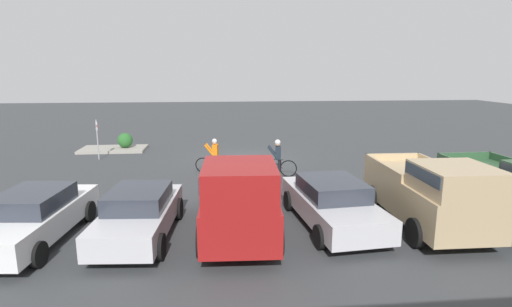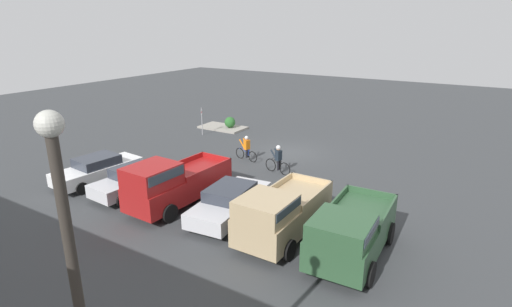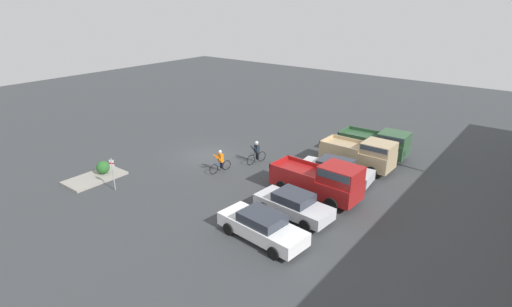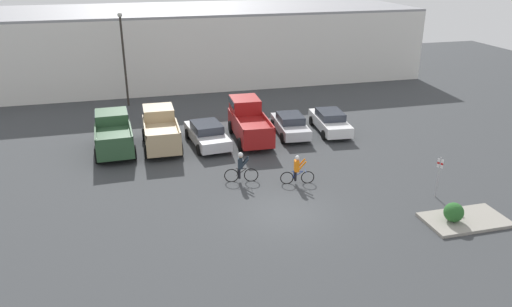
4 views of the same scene
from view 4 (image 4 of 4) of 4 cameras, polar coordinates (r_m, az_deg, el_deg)
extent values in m
plane|color=#383A3D|center=(23.36, 3.30, -6.73)|extent=(80.00, 80.00, 0.00)
cube|color=silver|center=(49.08, -7.15, 12.32)|extent=(40.98, 13.07, 6.27)
cube|color=gray|center=(48.65, -7.34, 16.08)|extent=(40.98, 13.07, 0.20)
cube|color=#2D5133|center=(31.10, -15.93, 1.77)|extent=(2.25, 4.98, 1.07)
cube|color=#2D5133|center=(32.23, -16.18, 4.07)|extent=(1.98, 2.03, 0.66)
cube|color=#333D47|center=(32.18, -16.21, 4.31)|extent=(2.04, 1.87, 0.29)
cube|color=#2D5133|center=(29.97, -17.90, 2.12)|extent=(0.18, 2.94, 0.25)
cube|color=#2D5133|center=(29.97, -14.09, 2.54)|extent=(0.18, 2.94, 0.25)
cube|color=#2D5133|center=(28.60, -15.90, 1.42)|extent=(2.08, 0.15, 0.25)
cylinder|color=black|center=(32.71, -17.75, 1.64)|extent=(0.25, 0.87, 0.86)
cylinder|color=black|center=(32.71, -14.12, 2.03)|extent=(0.25, 0.87, 0.86)
cylinder|color=black|center=(29.86, -17.72, -0.29)|extent=(0.25, 0.87, 0.86)
cylinder|color=black|center=(29.85, -13.75, 0.14)|extent=(0.25, 0.87, 0.86)
cube|color=tan|center=(31.11, -10.79, 2.23)|extent=(2.05, 4.97, 1.10)
cube|color=tan|center=(32.24, -11.10, 4.62)|extent=(1.86, 2.00, 0.72)
cube|color=#333D47|center=(32.19, -11.12, 4.89)|extent=(1.92, 1.84, 0.32)
cube|color=tan|center=(29.92, -12.57, 2.66)|extent=(0.11, 2.97, 0.25)
cube|color=tan|center=(30.02, -8.91, 2.99)|extent=(0.11, 2.97, 0.25)
cube|color=tan|center=(28.59, -10.52, 1.91)|extent=(2.00, 0.10, 0.25)
cylinder|color=black|center=(32.69, -12.67, 2.10)|extent=(0.23, 0.80, 0.80)
cylinder|color=black|center=(32.78, -9.18, 2.42)|extent=(0.23, 0.80, 0.80)
cylinder|color=black|center=(29.82, -12.42, 0.17)|extent=(0.23, 0.80, 0.80)
cylinder|color=black|center=(29.91, -8.59, 0.53)|extent=(0.23, 0.80, 0.80)
cube|color=silver|center=(31.30, -5.61, 2.05)|extent=(2.30, 4.88, 0.64)
cube|color=#2D333D|center=(31.11, -5.65, 3.04)|extent=(1.86, 2.28, 0.50)
cylinder|color=black|center=(32.58, -7.86, 2.24)|extent=(0.24, 0.68, 0.66)
cylinder|color=black|center=(32.99, -4.75, 2.63)|extent=(0.24, 0.68, 0.66)
cylinder|color=black|center=(29.82, -6.53, 0.42)|extent=(0.24, 0.68, 0.66)
cylinder|color=black|center=(30.27, -3.16, 0.87)|extent=(0.24, 0.68, 0.66)
cube|color=maroon|center=(31.83, -0.68, 3.06)|extent=(2.16, 5.52, 1.05)
cube|color=maroon|center=(33.05, -1.28, 5.59)|extent=(1.87, 2.25, 0.94)
cube|color=#333D47|center=(32.99, -1.28, 5.93)|extent=(1.92, 2.08, 0.42)
cube|color=maroon|center=(30.44, -1.98, 3.44)|extent=(0.21, 3.27, 0.25)
cube|color=maroon|center=(30.81, 1.43, 3.68)|extent=(0.21, 3.27, 0.25)
cube|color=maroon|center=(29.14, 0.40, 2.60)|extent=(1.94, 0.16, 0.25)
cylinder|color=black|center=(33.39, -2.91, 3.06)|extent=(0.25, 0.83, 0.82)
cylinder|color=black|center=(33.74, 0.34, 3.30)|extent=(0.25, 0.83, 0.82)
cylinder|color=black|center=(30.26, -1.82, 1.04)|extent=(0.25, 0.83, 0.82)
cylinder|color=black|center=(30.65, 1.75, 1.33)|extent=(0.25, 0.83, 0.82)
cube|color=silver|center=(32.94, 3.93, 3.13)|extent=(2.00, 4.44, 0.63)
cube|color=#2D333D|center=(32.76, 3.95, 4.05)|extent=(1.66, 2.05, 0.49)
cylinder|color=black|center=(34.10, 1.95, 3.36)|extent=(0.23, 0.69, 0.68)
cylinder|color=black|center=(34.50, 4.71, 3.52)|extent=(0.23, 0.69, 0.68)
cylinder|color=black|center=(31.56, 3.05, 1.78)|extent=(0.23, 0.69, 0.68)
cylinder|color=black|center=(31.99, 6.01, 1.97)|extent=(0.23, 0.69, 0.68)
cube|color=white|center=(33.90, 8.43, 3.50)|extent=(2.13, 4.79, 0.67)
cube|color=#2D333D|center=(33.72, 8.49, 4.43)|extent=(1.72, 2.23, 0.48)
cylinder|color=black|center=(35.10, 6.34, 3.75)|extent=(0.24, 0.65, 0.64)
cylinder|color=black|center=(35.59, 9.00, 3.87)|extent=(0.24, 0.65, 0.64)
cylinder|color=black|center=(32.40, 7.75, 2.12)|extent=(0.24, 0.65, 0.64)
cylinder|color=black|center=(32.94, 10.60, 2.27)|extent=(0.24, 0.65, 0.64)
torus|color=black|center=(26.17, 5.92, -2.73)|extent=(0.70, 0.18, 0.70)
torus|color=black|center=(26.00, 3.55, -2.81)|extent=(0.70, 0.18, 0.70)
cylinder|color=#233D9E|center=(26.01, 4.75, -2.43)|extent=(0.56, 0.14, 0.37)
cylinder|color=#233D9E|center=(25.93, 4.76, -2.04)|extent=(0.60, 0.15, 0.04)
cylinder|color=#233D9E|center=(25.98, 4.33, -2.44)|extent=(0.04, 0.04, 0.34)
cylinder|color=#233D9E|center=(25.98, 5.66, -1.96)|extent=(0.11, 0.46, 0.02)
cylinder|color=black|center=(26.09, 4.48, -2.44)|extent=(0.14, 0.14, 0.52)
cylinder|color=black|center=(25.93, 4.54, -2.60)|extent=(0.14, 0.14, 0.52)
cube|color=orange|center=(25.79, 4.66, -1.40)|extent=(0.30, 0.40, 0.58)
cylinder|color=orange|center=(25.98, 5.09, -1.23)|extent=(0.54, 0.19, 0.64)
cylinder|color=orange|center=(25.67, 5.20, -1.53)|extent=(0.54, 0.19, 0.64)
sphere|color=tan|center=(25.64, 4.75, -0.59)|extent=(0.21, 0.21, 0.21)
sphere|color=silver|center=(25.62, 4.76, -0.48)|extent=(0.23, 0.23, 0.23)
torus|color=black|center=(26.23, -0.56, -2.48)|extent=(0.76, 0.19, 0.76)
torus|color=black|center=(26.19, -2.83, -2.54)|extent=(0.76, 0.19, 0.76)
cylinder|color=black|center=(26.13, -1.70, -2.14)|extent=(0.54, 0.14, 0.40)
cylinder|color=black|center=(26.04, -1.70, -1.71)|extent=(0.57, 0.14, 0.04)
cylinder|color=black|center=(26.12, -2.09, -2.15)|extent=(0.04, 0.04, 0.37)
cylinder|color=black|center=(26.05, -0.85, -1.63)|extent=(0.11, 0.46, 0.02)
cylinder|color=black|center=(26.22, -1.93, -2.16)|extent=(0.14, 0.14, 0.57)
cylinder|color=black|center=(26.06, -1.91, -2.32)|extent=(0.14, 0.14, 0.57)
cube|color=#1E2833|center=(25.92, -1.82, -1.09)|extent=(0.30, 0.40, 0.57)
cylinder|color=#1E2833|center=(26.08, -1.38, -0.93)|extent=(0.52, 0.18, 0.62)
cylinder|color=#1E2833|center=(25.77, -1.35, -1.22)|extent=(0.52, 0.18, 0.62)
sphere|color=tan|center=(25.76, -1.78, -0.27)|extent=(0.24, 0.24, 0.24)
sphere|color=silver|center=(25.74, -1.78, -0.14)|extent=(0.26, 0.26, 0.26)
cylinder|color=#9E9EA3|center=(25.84, 20.11, -2.58)|extent=(0.06, 0.06, 2.12)
cube|color=white|center=(25.56, 20.32, -1.08)|extent=(0.16, 0.27, 0.45)
cube|color=red|center=(25.56, 20.32, -1.08)|extent=(0.16, 0.28, 0.10)
cylinder|color=#2D2823|center=(40.13, -14.81, 10.03)|extent=(0.16, 0.16, 6.81)
sphere|color=#B2B2A8|center=(39.60, -15.31, 15.02)|extent=(0.36, 0.36, 0.36)
cube|color=gray|center=(24.42, 22.77, -7.02)|extent=(3.70, 2.11, 0.15)
sphere|color=#286028|center=(23.77, 21.66, -6.26)|extent=(0.87, 0.87, 0.87)
camera|label=1|loc=(41.59, -3.79, 12.78)|focal=28.00mm
camera|label=2|loc=(42.55, -22.19, 16.28)|focal=28.00mm
camera|label=3|loc=(47.60, 20.21, 20.58)|focal=28.00mm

